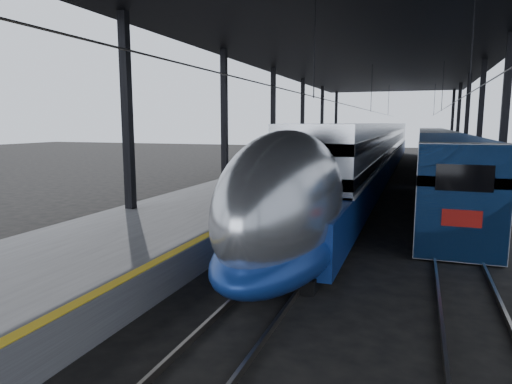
% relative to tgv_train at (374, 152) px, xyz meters
% --- Properties ---
extents(ground, '(160.00, 160.00, 0.00)m').
position_rel_tgv_train_xyz_m(ground, '(-2.00, -29.05, -2.12)').
color(ground, black).
rests_on(ground, ground).
extents(platform, '(6.00, 80.00, 1.00)m').
position_rel_tgv_train_xyz_m(platform, '(-5.50, -9.05, -1.62)').
color(platform, '#4C4C4F').
rests_on(platform, ground).
extents(yellow_strip, '(0.30, 80.00, 0.01)m').
position_rel_tgv_train_xyz_m(yellow_strip, '(-2.70, -9.05, -1.12)').
color(yellow_strip, gold).
rests_on(yellow_strip, platform).
extents(rails, '(6.52, 80.00, 0.16)m').
position_rel_tgv_train_xyz_m(rails, '(2.50, -9.05, -2.04)').
color(rails, slate).
rests_on(rails, ground).
extents(canopy, '(18.00, 75.00, 9.47)m').
position_rel_tgv_train_xyz_m(canopy, '(-0.10, -9.05, 6.99)').
color(canopy, black).
rests_on(canopy, ground).
extents(tgv_train, '(3.17, 65.20, 4.54)m').
position_rel_tgv_train_xyz_m(tgv_train, '(0.00, 0.00, 0.00)').
color(tgv_train, '#ADB0B5').
rests_on(tgv_train, ground).
extents(second_train, '(2.86, 56.05, 3.93)m').
position_rel_tgv_train_xyz_m(second_train, '(5.00, 2.81, -0.13)').
color(second_train, navy).
rests_on(second_train, ground).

